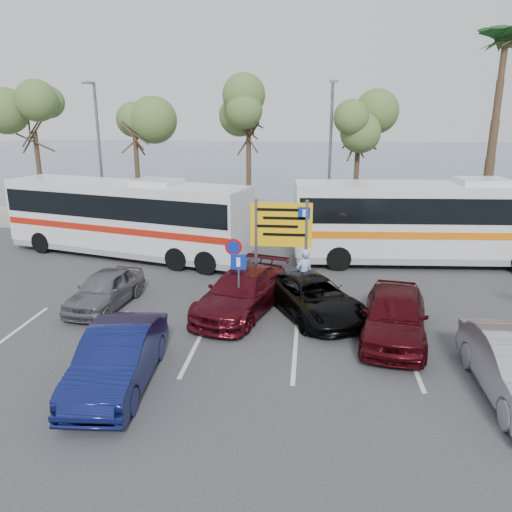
# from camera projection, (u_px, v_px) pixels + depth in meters

# --- Properties ---
(ground) EXTENTS (120.00, 120.00, 0.00)m
(ground) POSITION_uv_depth(u_px,v_px,m) (242.00, 331.00, 15.55)
(ground) COLOR #353538
(ground) RESTS_ON ground
(kerb_strip) EXTENTS (44.00, 2.40, 0.15)m
(kerb_strip) POSITION_uv_depth(u_px,v_px,m) (275.00, 228.00, 28.90)
(kerb_strip) COLOR gray
(kerb_strip) RESTS_ON ground
(seawall) EXTENTS (48.00, 0.80, 0.60)m
(seawall) POSITION_uv_depth(u_px,v_px,m) (277.00, 218.00, 30.75)
(seawall) COLOR gray
(seawall) RESTS_ON ground
(sea) EXTENTS (140.00, 140.00, 0.00)m
(sea) POSITION_uv_depth(u_px,v_px,m) (298.00, 159.00, 72.85)
(sea) COLOR #425269
(sea) RESTS_ON ground
(tree_far_left) EXTENTS (3.20, 3.20, 7.60)m
(tree_far_left) POSITION_uv_depth(u_px,v_px,m) (33.00, 116.00, 28.62)
(tree_far_left) COLOR #382619
(tree_far_left) RESTS_ON kerb_strip
(tree_left) EXTENTS (3.20, 3.20, 7.20)m
(tree_left) POSITION_uv_depth(u_px,v_px,m) (134.00, 122.00, 28.09)
(tree_left) COLOR #382619
(tree_left) RESTS_ON kerb_strip
(tree_mid) EXTENTS (3.20, 3.20, 8.00)m
(tree_mid) POSITION_uv_depth(u_px,v_px,m) (248.00, 110.00, 27.23)
(tree_mid) COLOR #382619
(tree_mid) RESTS_ON kerb_strip
(tree_right) EXTENTS (3.20, 3.20, 7.40)m
(tree_right) POSITION_uv_depth(u_px,v_px,m) (359.00, 120.00, 26.74)
(tree_right) COLOR #382619
(tree_right) RESTS_ON kerb_strip
(palm_tree) EXTENTS (4.80, 4.80, 11.20)m
(palm_tree) POSITION_uv_depth(u_px,v_px,m) (505.00, 43.00, 24.98)
(palm_tree) COLOR #382619
(palm_tree) RESTS_ON kerb_strip
(street_lamp_left) EXTENTS (0.45, 1.15, 8.01)m
(street_lamp_left) POSITION_uv_depth(u_px,v_px,m) (99.00, 148.00, 28.23)
(street_lamp_left) COLOR slate
(street_lamp_left) RESTS_ON kerb_strip
(street_lamp_right) EXTENTS (0.45, 1.15, 8.01)m
(street_lamp_right) POSITION_uv_depth(u_px,v_px,m) (330.00, 150.00, 26.87)
(street_lamp_right) COLOR slate
(street_lamp_right) RESTS_ON kerb_strip
(direction_sign) EXTENTS (2.20, 0.12, 3.60)m
(direction_sign) POSITION_uv_depth(u_px,v_px,m) (281.00, 232.00, 17.82)
(direction_sign) COLOR slate
(direction_sign) RESTS_ON ground
(sign_no_stop) EXTENTS (0.60, 0.08, 2.35)m
(sign_no_stop) POSITION_uv_depth(u_px,v_px,m) (234.00, 260.00, 17.45)
(sign_no_stop) COLOR slate
(sign_no_stop) RESTS_ON ground
(sign_parking) EXTENTS (0.50, 0.07, 2.25)m
(sign_parking) POSITION_uv_depth(u_px,v_px,m) (239.00, 278.00, 15.92)
(sign_parking) COLOR slate
(sign_parking) RESTS_ON ground
(lane_markings) EXTENTS (12.02, 4.20, 0.01)m
(lane_markings) POSITION_uv_depth(u_px,v_px,m) (199.00, 343.00, 14.71)
(lane_markings) COLOR silver
(lane_markings) RESTS_ON ground
(coach_bus_left) EXTENTS (12.12, 5.65, 3.70)m
(coach_bus_left) POSITION_uv_depth(u_px,v_px,m) (126.00, 220.00, 23.22)
(coach_bus_left) COLOR silver
(coach_bus_left) RESTS_ON ground
(coach_bus_right) EXTENTS (12.46, 3.48, 3.84)m
(coach_bus_right) POSITION_uv_depth(u_px,v_px,m) (435.00, 225.00, 21.98)
(coach_bus_right) COLOR silver
(coach_bus_right) RESTS_ON ground
(car_silver_a) EXTENTS (1.93, 3.93, 1.29)m
(car_silver_a) POSITION_uv_depth(u_px,v_px,m) (105.00, 289.00, 17.32)
(car_silver_a) COLOR slate
(car_silver_a) RESTS_ON ground
(car_blue) EXTENTS (1.83, 4.54, 1.46)m
(car_blue) POSITION_uv_depth(u_px,v_px,m) (118.00, 358.00, 12.27)
(car_blue) COLOR #10174D
(car_blue) RESTS_ON ground
(car_maroon) EXTENTS (3.34, 5.29, 1.43)m
(car_maroon) POSITION_uv_depth(u_px,v_px,m) (242.00, 292.00, 16.80)
(car_maroon) COLOR #4D0C15
(car_maroon) RESTS_ON ground
(car_red) EXTENTS (2.60, 4.82, 1.56)m
(car_red) POSITION_uv_depth(u_px,v_px,m) (395.00, 314.00, 14.81)
(car_red) COLOR #42090F
(car_red) RESTS_ON ground
(suv_black) EXTENTS (3.97, 5.05, 1.28)m
(suv_black) POSITION_uv_depth(u_px,v_px,m) (313.00, 297.00, 16.58)
(suv_black) COLOR black
(suv_black) RESTS_ON ground
(pedestrian_near) EXTENTS (0.82, 0.76, 1.88)m
(pedestrian_near) POSITION_uv_depth(u_px,v_px,m) (304.00, 274.00, 17.98)
(pedestrian_near) COLOR #99B5DF
(pedestrian_near) RESTS_ON ground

